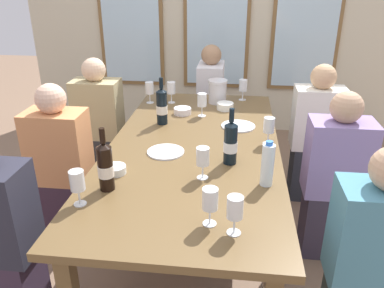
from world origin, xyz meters
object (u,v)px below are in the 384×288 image
seated_person_3 (371,266)px  seated_person_4 (100,127)px  wine_glass_2 (203,158)px  seated_person_1 (334,181)px  tasting_bowl_1 (115,170)px  wine_glass_6 (210,200)px  wine_bottle_2 (162,106)px  metal_pitcher (218,91)px  tasting_bowl_2 (183,111)px  dining_table (194,155)px  seated_person_5 (315,138)px  seated_person_0 (61,169)px  white_plate_1 (166,152)px  wine_bottle_0 (231,143)px  white_plate_0 (238,126)px  wine_glass_0 (171,88)px  wine_glass_5 (149,88)px  tasting_bowl_0 (225,106)px  wine_glass_8 (269,126)px  wine_glass_4 (235,209)px  wine_bottle_1 (105,166)px  water_bottle (268,165)px  seated_person_6 (210,105)px  wine_glass_7 (202,100)px  wine_glass_1 (243,86)px  wine_glass_3 (77,181)px

seated_person_3 → seated_person_4: size_ratio=1.00×
seated_person_4 → wine_glass_2: bearing=-49.7°
seated_person_1 → tasting_bowl_1: bearing=-161.0°
wine_glass_6 → wine_bottle_2: bearing=110.2°
metal_pitcher → seated_person_1: seated_person_1 is taller
metal_pitcher → tasting_bowl_2: (-0.25, -0.30, -0.07)m
dining_table → seated_person_5: 1.15m
wine_glass_2 → seated_person_3: size_ratio=0.16×
wine_glass_2 → seated_person_0: seated_person_0 is taller
white_plate_1 → wine_bottle_0: bearing=-13.3°
wine_bottle_2 → white_plate_0: bearing=-0.0°
wine_glass_0 → wine_glass_5: same height
wine_glass_6 → wine_glass_0: bearing=105.0°
wine_bottle_2 → tasting_bowl_0: 0.57m
wine_glass_6 → wine_glass_8: bearing=71.5°
wine_glass_0 → wine_glass_4: 1.77m
white_plate_1 → wine_glass_4: 0.85m
wine_bottle_1 → wine_glass_6: 0.58m
seated_person_5 → wine_glass_6: bearing=-115.2°
metal_pitcher → seated_person_5: size_ratio=0.17×
tasting_bowl_1 → wine_glass_5: bearing=93.6°
water_bottle → wine_glass_6: bearing=-124.9°
metal_pitcher → tasting_bowl_1: (-0.47, -1.28, -0.08)m
seated_person_6 → wine_glass_7: bearing=-90.1°
wine_glass_6 → seated_person_0: 1.35m
wine_bottle_0 → seated_person_3: size_ratio=0.29×
white_plate_0 → wine_glass_1: size_ratio=1.35×
wine_glass_3 → wine_glass_0: bearing=83.6°
wine_bottle_0 → wine_glass_5: wine_bottle_0 is taller
wine_glass_1 → wine_glass_6: size_ratio=1.00×
wine_bottle_2 → wine_glass_8: (0.72, -0.27, -0.01)m
metal_pitcher → water_bottle: water_bottle is taller
tasting_bowl_0 → wine_glass_6: wine_glass_6 is taller
wine_glass_5 → seated_person_4: bearing=-172.5°
wine_glass_6 → wine_glass_3: bearing=172.2°
wine_glass_6 → wine_glass_8: 0.93m
white_plate_0 → tasting_bowl_1: 1.00m
tasting_bowl_2 → wine_glass_7: (0.15, -0.03, 0.10)m
wine_glass_5 → seated_person_0: (-0.43, -0.82, -0.34)m
seated_person_5 → wine_bottle_1: bearing=-133.8°
wine_glass_4 → seated_person_3: bearing=10.7°
white_plate_1 → wine_glass_8: 0.65m
wine_bottle_2 → wine_bottle_0: bearing=-48.8°
tasting_bowl_1 → wine_glass_4: wine_glass_4 is taller
water_bottle → seated_person_4: 1.79m
water_bottle → seated_person_0: size_ratio=0.22×
wine_glass_4 → seated_person_3: size_ratio=0.16×
wine_glass_6 → wine_bottle_0: bearing=83.4°
tasting_bowl_1 → seated_person_1: size_ratio=0.10×
seated_person_0 → wine_glass_2: bearing=-21.7°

